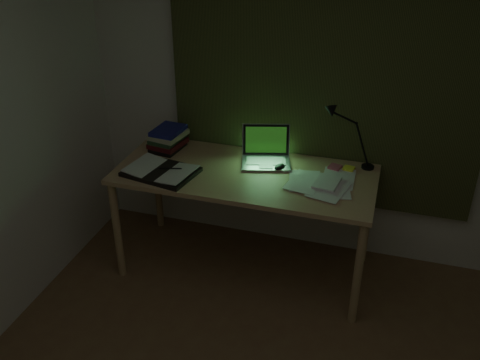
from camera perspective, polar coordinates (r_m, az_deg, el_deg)
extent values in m
cube|color=silver|center=(3.85, 8.93, 8.79)|extent=(3.50, 0.00, 2.50)
cube|color=#30361B|center=(3.75, 9.07, 11.45)|extent=(2.20, 0.06, 2.00)
ellipsoid|color=black|center=(3.73, 4.25, 1.39)|extent=(0.09, 0.11, 0.04)
cube|color=#FCF535|center=(3.80, 11.53, 1.21)|extent=(0.08, 0.08, 0.02)
cube|color=#C64D67|center=(3.80, 10.08, 1.36)|extent=(0.10, 0.10, 0.02)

